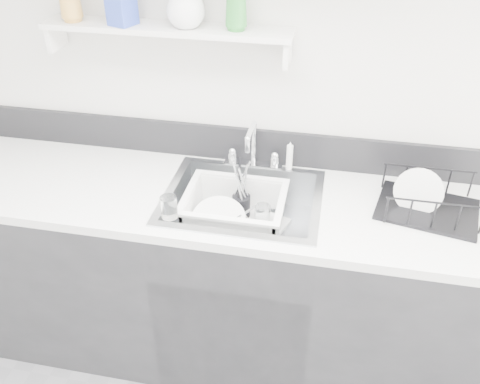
% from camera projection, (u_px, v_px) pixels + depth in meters
% --- Properties ---
extents(room_shell, '(3.50, 3.00, 2.60)m').
position_uv_depth(room_shell, '(164.00, 106.00, 0.99)').
color(room_shell, silver).
rests_on(room_shell, ground).
extents(counter_run, '(3.20, 0.62, 0.92)m').
position_uv_depth(counter_run, '(242.00, 280.00, 2.33)').
color(counter_run, black).
rests_on(counter_run, ground).
extents(backsplash, '(3.20, 0.02, 0.16)m').
position_uv_depth(backsplash, '(255.00, 146.00, 2.27)').
color(backsplash, black).
rests_on(backsplash, counter_run).
extents(sink, '(0.64, 0.52, 0.20)m').
position_uv_depth(sink, '(242.00, 215.00, 2.12)').
color(sink, silver).
rests_on(sink, counter_run).
extents(faucet, '(0.26, 0.18, 0.23)m').
position_uv_depth(faucet, '(253.00, 155.00, 2.24)').
color(faucet, silver).
rests_on(faucet, counter_run).
extents(side_sprayer, '(0.03, 0.03, 0.14)m').
position_uv_depth(side_sprayer, '(290.00, 156.00, 2.21)').
color(side_sprayer, white).
rests_on(side_sprayer, counter_run).
extents(wall_shelf, '(1.00, 0.16, 0.12)m').
position_uv_depth(wall_shelf, '(166.00, 30.00, 1.99)').
color(wall_shelf, silver).
rests_on(wall_shelf, room_shell).
extents(wash_tub, '(0.51, 0.46, 0.16)m').
position_uv_depth(wash_tub, '(235.00, 211.00, 2.14)').
color(wash_tub, white).
rests_on(wash_tub, sink).
extents(plate_stack, '(0.28, 0.27, 0.11)m').
position_uv_depth(plate_stack, '(221.00, 225.00, 2.12)').
color(plate_stack, white).
rests_on(plate_stack, wash_tub).
extents(utensil_cup, '(0.08, 0.08, 0.27)m').
position_uv_depth(utensil_cup, '(241.00, 204.00, 2.20)').
color(utensil_cup, black).
rests_on(utensil_cup, wash_tub).
extents(ladle, '(0.28, 0.18, 0.08)m').
position_uv_depth(ladle, '(230.00, 219.00, 2.14)').
color(ladle, silver).
rests_on(ladle, wash_tub).
extents(tumbler_in_tub, '(0.07, 0.07, 0.10)m').
position_uv_depth(tumbler_in_tub, '(262.00, 215.00, 2.15)').
color(tumbler_in_tub, white).
rests_on(tumbler_in_tub, wash_tub).
extents(tumbler_counter, '(0.08, 0.08, 0.09)m').
position_uv_depth(tumbler_counter, '(169.00, 207.00, 1.94)').
color(tumbler_counter, white).
rests_on(tumbler_counter, counter_run).
extents(dish_rack, '(0.43, 0.35, 0.13)m').
position_uv_depth(dish_rack, '(430.00, 197.00, 1.96)').
color(dish_rack, black).
rests_on(dish_rack, counter_run).
extents(bowl_small, '(0.14, 0.14, 0.03)m').
position_uv_depth(bowl_small, '(253.00, 237.00, 2.08)').
color(bowl_small, white).
rests_on(bowl_small, wash_tub).
extents(soap_bottle_c, '(0.16, 0.16, 0.19)m').
position_uv_depth(soap_bottle_c, '(185.00, 2.00, 1.90)').
color(soap_bottle_c, white).
rests_on(soap_bottle_c, wall_shelf).
extents(soap_bottle_d, '(0.10, 0.10, 0.21)m').
position_uv_depth(soap_bottle_d, '(236.00, 1.00, 1.87)').
color(soap_bottle_d, '#2B8530').
rests_on(soap_bottle_d, wall_shelf).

